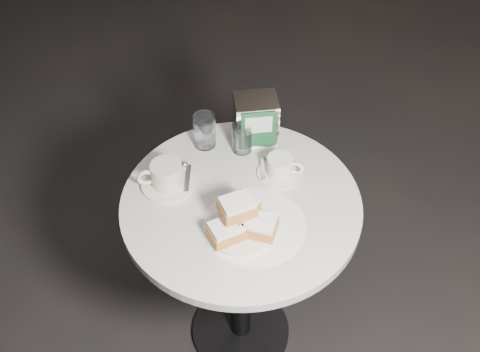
% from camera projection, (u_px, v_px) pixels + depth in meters
% --- Properties ---
extents(ground, '(7.00, 7.00, 0.00)m').
position_uv_depth(ground, '(241.00, 332.00, 2.27)').
color(ground, black).
rests_on(ground, ground).
extents(cafe_table, '(0.70, 0.70, 0.74)m').
position_uv_depth(cafe_table, '(241.00, 243.00, 1.88)').
color(cafe_table, black).
rests_on(cafe_table, ground).
extents(sugar_spill, '(0.31, 0.31, 0.00)m').
position_uv_depth(sugar_spill, '(255.00, 225.00, 1.67)').
color(sugar_spill, white).
rests_on(sugar_spill, cafe_table).
extents(beignet_plate, '(0.20, 0.19, 0.12)m').
position_uv_depth(beignet_plate, '(241.00, 221.00, 1.63)').
color(beignet_plate, silver).
rests_on(beignet_plate, cafe_table).
extents(coffee_cup_left, '(0.18, 0.17, 0.08)m').
position_uv_depth(coffee_cup_left, '(166.00, 177.00, 1.76)').
color(coffee_cup_left, silver).
rests_on(coffee_cup_left, cafe_table).
extents(coffee_cup_right, '(0.17, 0.17, 0.07)m').
position_uv_depth(coffee_cup_right, '(280.00, 168.00, 1.79)').
color(coffee_cup_right, silver).
rests_on(coffee_cup_right, cafe_table).
extents(water_glass_left, '(0.09, 0.09, 0.11)m').
position_uv_depth(water_glass_left, '(205.00, 131.00, 1.87)').
color(water_glass_left, white).
rests_on(water_glass_left, cafe_table).
extents(water_glass_right, '(0.08, 0.08, 0.10)m').
position_uv_depth(water_glass_right, '(242.00, 138.00, 1.85)').
color(water_glass_right, white).
rests_on(water_glass_right, cafe_table).
extents(napkin_dispenser, '(0.13, 0.12, 0.15)m').
position_uv_depth(napkin_dispenser, '(256.00, 120.00, 1.87)').
color(napkin_dispenser, silver).
rests_on(napkin_dispenser, cafe_table).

